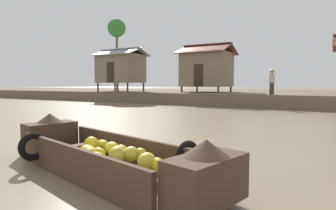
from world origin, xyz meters
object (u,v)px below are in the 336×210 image
stilt_house_left (121,68)px  palm_tree_mid (117,30)px  vendor_person (272,80)px  stilt_house_mid_left (207,69)px  banana_boat (105,156)px

stilt_house_left → palm_tree_mid: 4.91m
palm_tree_mid → vendor_person: bearing=-13.3°
stilt_house_mid_left → vendor_person: 7.21m
stilt_house_left → vendor_person: stilt_house_left is taller
banana_boat → vendor_person: bearing=90.8°
stilt_house_left → stilt_house_mid_left: (7.76, 2.00, -0.18)m
stilt_house_mid_left → palm_tree_mid: bearing=-179.6°
banana_boat → vendor_person: size_ratio=2.96×
stilt_house_left → banana_boat: bearing=-50.8°
stilt_house_left → vendor_person: (13.78, -1.81, -1.24)m
stilt_house_mid_left → stilt_house_left: bearing=-165.5°
vendor_person → stilt_house_mid_left: bearing=147.6°
palm_tree_mid → banana_boat: bearing=-50.0°
stilt_house_mid_left → palm_tree_mid: (-9.83, -0.06, 4.18)m
banana_boat → stilt_house_mid_left: stilt_house_mid_left is taller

